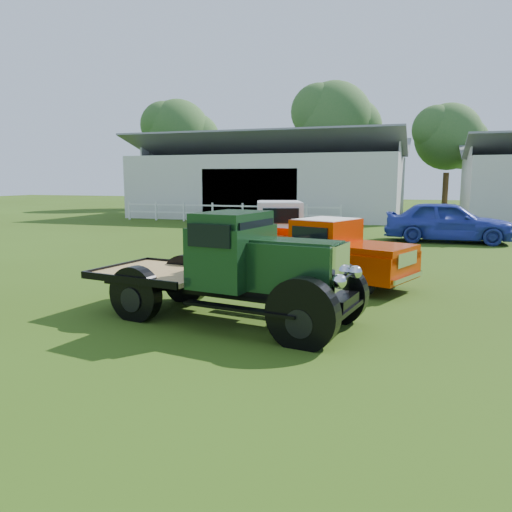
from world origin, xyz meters
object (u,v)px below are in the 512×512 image
(red_pickup, at_px, (323,251))
(vintage_flatbed, at_px, (228,267))
(white_pickup, at_px, (276,232))
(misc_car_blue, at_px, (448,221))

(red_pickup, bearing_deg, vintage_flatbed, -84.41)
(vintage_flatbed, distance_m, white_pickup, 7.16)
(red_pickup, height_order, white_pickup, white_pickup)
(red_pickup, relative_size, white_pickup, 0.90)
(vintage_flatbed, relative_size, misc_car_blue, 1.01)
(red_pickup, distance_m, white_pickup, 3.85)
(red_pickup, bearing_deg, white_pickup, 145.10)
(red_pickup, bearing_deg, misc_car_blue, 92.27)
(vintage_flatbed, distance_m, misc_car_blue, 14.73)
(vintage_flatbed, height_order, misc_car_blue, vintage_flatbed)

